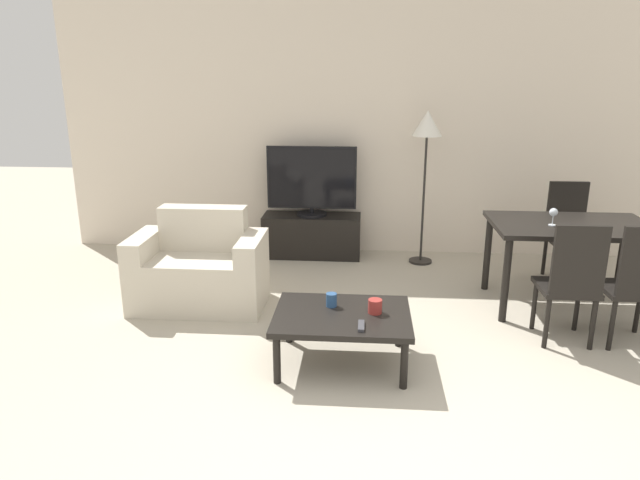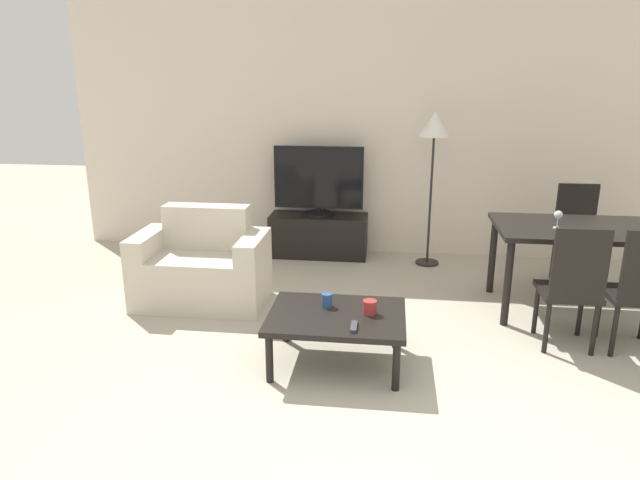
{
  "view_description": "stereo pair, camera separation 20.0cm",
  "coord_description": "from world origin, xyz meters",
  "views": [
    {
      "loc": [
        -0.16,
        -2.53,
        1.94
      ],
      "look_at": [
        -0.51,
        1.83,
        0.65
      ],
      "focal_mm": 32.0,
      "sensor_mm": 36.0,
      "label": 1
    },
    {
      "loc": [
        0.04,
        -2.51,
        1.94
      ],
      "look_at": [
        -0.51,
        1.83,
        0.65
      ],
      "focal_mm": 32.0,
      "sensor_mm": 36.0,
      "label": 2
    }
  ],
  "objects": [
    {
      "name": "ground_plane",
      "position": [
        0.0,
        0.0,
        0.0
      ],
      "size": [
        18.0,
        18.0,
        0.0
      ],
      "primitive_type": "plane",
      "color": "#B2A893"
    },
    {
      "name": "wall_back",
      "position": [
        0.0,
        3.68,
        1.35
      ],
      "size": [
        6.94,
        0.06,
        2.7
      ],
      "color": "beige",
      "rests_on": "ground_plane"
    },
    {
      "name": "armchair",
      "position": [
        -1.55,
        1.97,
        0.31
      ],
      "size": [
        1.11,
        0.64,
        0.83
      ],
      "color": "beige",
      "rests_on": "ground_plane"
    },
    {
      "name": "tv_stand",
      "position": [
        -0.72,
        3.42,
        0.23
      ],
      "size": [
        1.05,
        0.39,
        0.46
      ],
      "color": "black",
      "rests_on": "ground_plane"
    },
    {
      "name": "tv",
      "position": [
        -0.72,
        3.41,
        0.83
      ],
      "size": [
        0.95,
        0.32,
        0.74
      ],
      "color": "black",
      "rests_on": "tv_stand"
    },
    {
      "name": "coffee_table",
      "position": [
        -0.29,
        1.02,
        0.33
      ],
      "size": [
        0.92,
        0.7,
        0.37
      ],
      "color": "black",
      "rests_on": "ground_plane"
    },
    {
      "name": "dining_table",
      "position": [
        1.57,
        2.18,
        0.65
      ],
      "size": [
        1.3,
        0.84,
        0.74
      ],
      "color": "black",
      "rests_on": "ground_plane"
    },
    {
      "name": "dining_chair_near",
      "position": [
        1.34,
        1.45,
        0.51
      ],
      "size": [
        0.4,
        0.4,
        0.94
      ],
      "color": "black",
      "rests_on": "ground_plane"
    },
    {
      "name": "dining_chair_far",
      "position": [
        1.8,
        2.92,
        0.51
      ],
      "size": [
        0.4,
        0.4,
        0.94
      ],
      "color": "black",
      "rests_on": "ground_plane"
    },
    {
      "name": "dining_chair_near_right",
      "position": [
        1.8,
        1.45,
        0.51
      ],
      "size": [
        0.4,
        0.4,
        0.94
      ],
      "color": "black",
      "rests_on": "ground_plane"
    },
    {
      "name": "floor_lamp",
      "position": [
        0.45,
        3.28,
        1.35
      ],
      "size": [
        0.3,
        0.3,
        1.58
      ],
      "color": "black",
      "rests_on": "ground_plane"
    },
    {
      "name": "remote_primary",
      "position": [
        -0.16,
        0.81,
        0.38
      ],
      "size": [
        0.04,
        0.15,
        0.02
      ],
      "color": "#38383D",
      "rests_on": "coffee_table"
    },
    {
      "name": "cup_white_near",
      "position": [
        -0.37,
        1.14,
        0.42
      ],
      "size": [
        0.08,
        0.08,
        0.1
      ],
      "color": "navy",
      "rests_on": "coffee_table"
    },
    {
      "name": "cup_colored_far",
      "position": [
        -0.07,
        1.05,
        0.42
      ],
      "size": [
        0.09,
        0.09,
        0.1
      ],
      "color": "maroon",
      "rests_on": "coffee_table"
    },
    {
      "name": "wine_glass_left",
      "position": [
        1.38,
        2.1,
        0.84
      ],
      "size": [
        0.07,
        0.07,
        0.15
      ],
      "color": "silver",
      "rests_on": "dining_table"
    }
  ]
}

